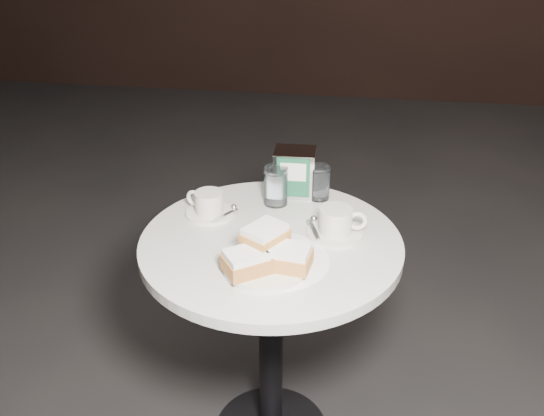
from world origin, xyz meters
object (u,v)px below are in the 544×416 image
Objects in this scene: beignet_plate at (266,257)px; coffee_cup_right at (336,224)px; coffee_cup_left at (209,205)px; napkin_dispenser at (295,172)px; cafe_table at (271,300)px; water_glass_left at (276,186)px; water_glass_right at (319,183)px.

beignet_plate is 0.25m from coffee_cup_right.
napkin_dispenser reaches higher than coffee_cup_left.
coffee_cup_left is (-0.19, 0.11, 0.23)m from cafe_table.
water_glass_left is 0.09m from napkin_dispenser.
napkin_dispenser reaches higher than cafe_table.
coffee_cup_right is 1.61× the size of water_glass_right.
cafe_table is 0.27m from beignet_plate.
coffee_cup_right is 0.24m from water_glass_left.
napkin_dispenser is (0.05, 0.07, 0.02)m from water_glass_left.
water_glass_left is at bearing -124.55° from napkin_dispenser.
cafe_table is 2.86× the size of beignet_plate.
napkin_dispenser is at bearing 117.50° from coffee_cup_right.
coffee_cup_left is at bearing -151.80° from water_glass_left.
coffee_cup_left is at bearing -144.72° from napkin_dispenser.
water_glass_right is 0.08m from napkin_dispenser.
water_glass_right is at bearing 102.76° from coffee_cup_right.
coffee_cup_right reaches higher than cafe_table.
water_glass_right is (0.30, 0.15, 0.02)m from coffee_cup_left.
water_glass_right is at bearing 76.29° from beignet_plate.
coffee_cup_right is (0.16, 0.19, -0.00)m from beignet_plate.
coffee_cup_right is at bearing 16.90° from cafe_table.
water_glass_left is at bearing -156.85° from water_glass_right.
coffee_cup_left is 0.34m from water_glass_right.
cafe_table is 6.53× the size of water_glass_left.
cafe_table is at bearing 93.99° from beignet_plate.
water_glass_right reaches higher than coffee_cup_right.
napkin_dispenser reaches higher than beignet_plate.
coffee_cup_left is 1.69× the size of water_glass_right.
coffee_cup_left is at bearing -153.81° from water_glass_right.
water_glass_left is (-0.02, 0.21, 0.25)m from cafe_table.
napkin_dispenser is at bearing 83.71° from cafe_table.
coffee_cup_left is 1.05× the size of coffee_cup_right.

